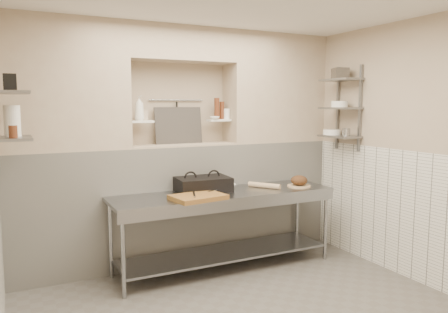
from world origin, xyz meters
TOP-DOWN VIEW (x-y plane):
  - wall_right at (2.05, 0.00)m, footprint 0.10×3.90m
  - wall_back at (0.00, 2.00)m, footprint 4.00×0.10m
  - backwall_lower at (0.00, 1.75)m, footprint 4.00×0.40m
  - alcove_sill at (0.00, 1.75)m, footprint 1.30×0.40m
  - backwall_pillar_left at (-1.33, 1.75)m, footprint 1.35×0.40m
  - backwall_pillar_right at (1.33, 1.75)m, footprint 1.35×0.40m
  - backwall_header at (0.00, 1.75)m, footprint 1.30×0.40m
  - wainscot_right at (1.99, 0.00)m, footprint 0.02×3.90m
  - alcove_shelf_left at (-0.50, 1.75)m, footprint 0.28×0.16m
  - alcove_shelf_right at (0.50, 1.75)m, footprint 0.28×0.16m
  - utensil_rail at (0.00, 1.92)m, footprint 0.70×0.02m
  - hanging_steel at (0.00, 1.90)m, footprint 0.02×0.02m
  - splash_panel at (0.00, 1.85)m, footprint 0.60×0.08m
  - wall_shelf_left_lower at (-1.84, 1.05)m, footprint 0.30×0.50m
  - wall_shelf_left_upper at (-1.84, 1.05)m, footprint 0.30×0.50m
  - shelf_rail_right_a at (1.98, 1.25)m, footprint 0.03×0.03m
  - shelf_rail_right_b at (1.98, 0.85)m, footprint 0.03×0.03m
  - wall_shelf_right_lower at (1.84, 1.05)m, footprint 0.30×0.50m
  - wall_shelf_right_mid at (1.84, 1.05)m, footprint 0.30×0.50m
  - wall_shelf_right_upper at (1.84, 1.05)m, footprint 0.30×0.50m
  - prep_table at (0.30, 1.18)m, footprint 2.60×0.70m
  - panini_press at (0.10, 1.36)m, footprint 0.63×0.48m
  - cutting_board at (-0.12, 0.97)m, footprint 0.59×0.46m
  - knife_blade at (0.16, 1.14)m, footprint 0.23×0.13m
  - tongs at (-0.16, 0.97)m, footprint 0.10×0.24m
  - mixing_bowl at (0.46, 1.43)m, footprint 0.23×0.23m
  - rolling_pin at (0.85, 1.21)m, footprint 0.28×0.37m
  - bread_board at (1.27, 1.09)m, footprint 0.29×0.29m
  - bread_loaf at (1.27, 1.09)m, footprint 0.20×0.20m
  - bottle_soap at (-0.52, 1.73)m, footprint 0.14×0.14m
  - jar_alcove at (-0.45, 1.80)m, footprint 0.08×0.08m
  - bowl_alcove at (0.42, 1.70)m, footprint 0.14×0.14m
  - condiment_a at (0.56, 1.78)m, footprint 0.06×0.06m
  - condiment_b at (0.48, 1.77)m, footprint 0.07×0.07m
  - condiment_c at (0.61, 1.75)m, footprint 0.08×0.08m
  - jug_left at (-1.84, 1.12)m, footprint 0.14×0.14m
  - jar_left at (-1.84, 0.92)m, footprint 0.07×0.07m
  - box_left_upper at (-1.84, 1.12)m, footprint 0.11×0.11m
  - bowl_right at (1.84, 1.19)m, footprint 0.22×0.22m
  - canister_right at (1.84, 0.93)m, footprint 0.09×0.09m
  - bowl_right_mid at (1.84, 1.07)m, footprint 0.20×0.20m
  - basket_right at (1.84, 1.07)m, footprint 0.23×0.25m

SIDE VIEW (x-z plane):
  - prep_table at x=0.30m, z-range 0.19..1.09m
  - backwall_lower at x=0.00m, z-range 0.00..1.40m
  - wainscot_right at x=1.99m, z-range 0.00..1.40m
  - bread_board at x=1.27m, z-range 0.90..0.92m
  - mixing_bowl at x=0.46m, z-range 0.90..0.95m
  - cutting_board at x=-0.12m, z-range 0.90..0.95m
  - rolling_pin at x=0.85m, z-range 0.90..0.96m
  - knife_blade at x=0.16m, z-range 0.95..0.95m
  - tongs at x=-0.16m, z-range 0.95..0.97m
  - bread_loaf at x=1.27m, z-range 0.92..1.04m
  - panini_press at x=0.10m, z-range 0.90..1.07m
  - wall_right at x=2.05m, z-range 0.00..2.80m
  - wall_back at x=0.00m, z-range 0.00..2.80m
  - alcove_sill at x=0.00m, z-range 1.40..1.42m
  - wall_shelf_right_lower at x=1.84m, z-range 1.49..1.51m
  - bowl_right at x=1.84m, z-range 1.51..1.58m
  - canister_right at x=1.84m, z-range 1.51..1.61m
  - wall_shelf_left_lower at x=-1.84m, z-range 1.59..1.61m
  - splash_panel at x=0.00m, z-range 1.42..1.86m
  - jar_left at x=-1.84m, z-range 1.61..1.72m
  - alcove_shelf_left at x=-0.50m, z-range 1.69..1.71m
  - alcove_shelf_right at x=0.50m, z-range 1.69..1.71m
  - bowl_alcove at x=0.42m, z-range 1.71..1.75m
  - jug_left at x=-1.84m, z-range 1.61..1.89m
  - jar_alcove at x=-0.45m, z-range 1.71..1.83m
  - condiment_c at x=0.61m, z-range 1.71..1.84m
  - hanging_steel at x=0.00m, z-range 1.63..1.93m
  - condiment_a at x=0.56m, z-range 1.71..1.93m
  - condiment_b at x=0.48m, z-range 1.71..1.98m
  - shelf_rail_right_a at x=1.98m, z-range 1.33..2.38m
  - shelf_rail_right_b at x=1.98m, z-range 1.33..2.38m
  - wall_shelf_right_mid at x=1.84m, z-range 1.84..1.86m
  - bottle_soap at x=-0.52m, z-range 1.71..2.00m
  - bowl_right_mid at x=1.84m, z-range 1.86..1.94m
  - utensil_rail at x=0.00m, z-range 1.94..1.96m
  - wall_shelf_left_upper at x=-1.84m, z-range 1.99..2.01m
  - box_left_upper at x=-1.84m, z-range 2.01..2.16m
  - backwall_pillar_left at x=-1.33m, z-range 1.40..2.80m
  - backwall_pillar_right at x=1.33m, z-range 1.40..2.80m
  - wall_shelf_right_upper at x=1.84m, z-range 2.19..2.21m
  - basket_right at x=1.84m, z-range 2.21..2.34m
  - backwall_header at x=0.00m, z-range 2.40..2.80m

